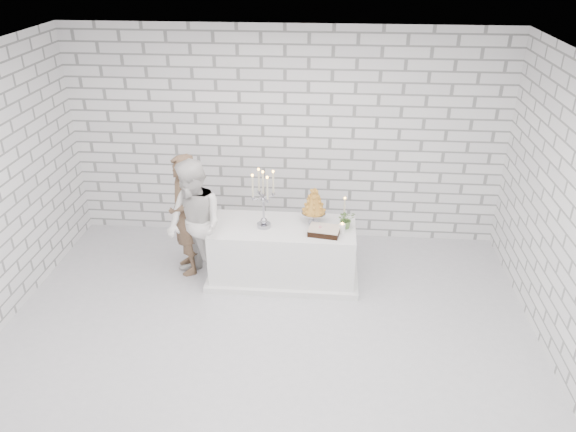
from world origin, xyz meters
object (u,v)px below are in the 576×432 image
object	(u,v)px
cake_table	(283,252)
candelabra	(263,199)
bride	(195,225)
croquembouche	(314,205)
groom	(184,215)

from	to	relation	value
cake_table	candelabra	world-z (taller)	candelabra
bride	croquembouche	world-z (taller)	bride
cake_table	bride	bearing A→B (deg)	-169.51
cake_table	groom	xyz separation A→B (m)	(-1.27, 0.09, 0.43)
bride	candelabra	size ratio (longest dim) A/B	2.18
groom	bride	xyz separation A→B (m)	(0.20, -0.29, 0.02)
groom	candelabra	world-z (taller)	groom
cake_table	bride	distance (m)	1.17
groom	candelabra	xyz separation A→B (m)	(1.03, -0.13, 0.32)
candelabra	croquembouche	bearing A→B (deg)	14.84
candelabra	bride	bearing A→B (deg)	-169.02
groom	bride	bearing A→B (deg)	8.76
bride	candelabra	xyz separation A→B (m)	(0.83, 0.16, 0.30)
candelabra	croquembouche	xyz separation A→B (m)	(0.61, 0.16, -0.13)
candelabra	croquembouche	size ratio (longest dim) A/B	1.54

